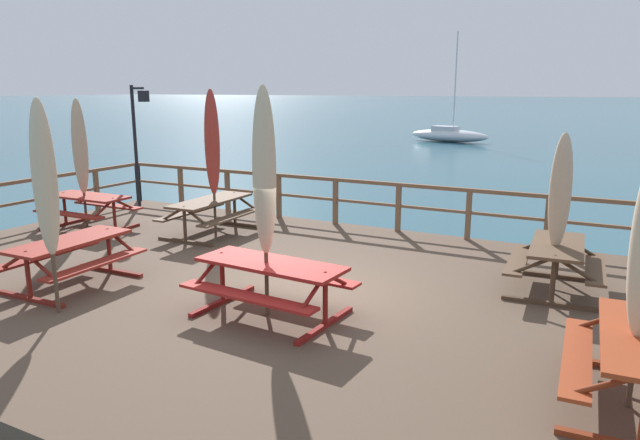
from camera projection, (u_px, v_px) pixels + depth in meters
The scene contains 15 objects.
ground_plane at pixel (300, 331), 9.33m from camera, with size 600.00×600.00×0.00m, color #2D5B6B.
wooden_deck at pixel (300, 311), 9.25m from camera, with size 15.82×9.12×0.69m, color brown.
railing_waterside_far at pixel (399, 199), 12.82m from camera, with size 15.62×0.10×1.09m.
picnic_table_mid_centre at pixel (71, 252), 9.28m from camera, with size 1.44×1.96×0.78m.
picnic_table_front_right at pixel (271, 276), 8.08m from camera, with size 2.21×1.53×0.78m.
picnic_table_back_right at pixel (556, 257), 9.03m from camera, with size 1.51×1.87×0.78m.
picnic_table_mid_right at pixel (88, 204), 13.11m from camera, with size 1.95×1.42×0.78m.
picnic_table_mid_left at pixel (211, 209), 12.63m from camera, with size 1.44×2.16×0.78m.
patio_umbrella_short_front at pixel (45, 179), 7.85m from camera, with size 0.32×0.32×3.00m.
patio_umbrella_tall_mid_right at pixel (264, 173), 7.75m from camera, with size 0.32×0.32×3.17m.
patio_umbrella_tall_mid_left at pixel (560, 193), 8.75m from camera, with size 0.32×0.32×2.49m.
patio_umbrella_tall_front at pixel (80, 147), 12.77m from camera, with size 0.32×0.32×2.91m.
patio_umbrella_short_back at pixel (212, 143), 12.33m from camera, with size 0.32×0.32×3.11m.
lamp_post_hooked at pixel (138, 128), 15.19m from camera, with size 0.68×0.28×3.20m.
sailboat_distant at pixel (449, 135), 42.47m from camera, with size 6.20×2.68×7.72m.
Camera 1 is at (4.34, -7.56, 3.79)m, focal length 32.67 mm.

